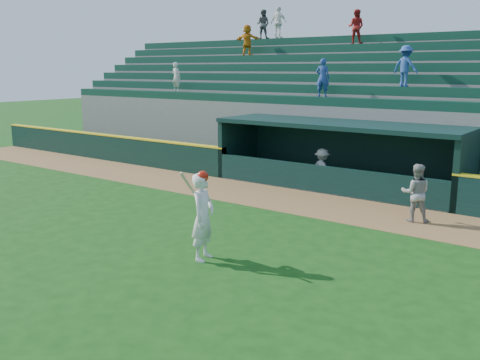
# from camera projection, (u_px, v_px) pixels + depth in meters

# --- Properties ---
(ground) EXTENTS (120.00, 120.00, 0.00)m
(ground) POSITION_uv_depth(u_px,v_px,m) (204.00, 238.00, 14.16)
(ground) COLOR #134010
(ground) RESTS_ON ground
(warning_track) EXTENTS (40.00, 3.00, 0.01)m
(warning_track) POSITION_uv_depth(u_px,v_px,m) (298.00, 202.00, 18.00)
(warning_track) COLOR brown
(warning_track) RESTS_ON ground
(field_wall_left) EXTENTS (15.50, 0.30, 1.20)m
(field_wall_left) POSITION_uv_depth(u_px,v_px,m) (101.00, 147.00, 26.35)
(field_wall_left) COLOR black
(field_wall_left) RESTS_ON ground
(wall_stripe_left) EXTENTS (15.50, 0.32, 0.06)m
(wall_stripe_left) POSITION_uv_depth(u_px,v_px,m) (101.00, 134.00, 26.22)
(wall_stripe_left) COLOR yellow
(wall_stripe_left) RESTS_ON field_wall_left
(dugout_player_front) EXTENTS (1.02, 0.92, 1.71)m
(dugout_player_front) POSITION_uv_depth(u_px,v_px,m) (416.00, 193.00, 15.52)
(dugout_player_front) COLOR gray
(dugout_player_front) RESTS_ON ground
(dugout_player_inside) EXTENTS (1.12, 0.85, 1.54)m
(dugout_player_inside) POSITION_uv_depth(u_px,v_px,m) (322.00, 170.00, 19.57)
(dugout_player_inside) COLOR #9F9F9A
(dugout_player_inside) RESTS_ON ground
(dugout) EXTENTS (9.40, 2.80, 2.46)m
(dugout) POSITION_uv_depth(u_px,v_px,m) (341.00, 151.00, 20.16)
(dugout) COLOR slate
(dugout) RESTS_ON ground
(stands) EXTENTS (34.50, 6.25, 7.62)m
(stands) POSITION_uv_depth(u_px,v_px,m) (389.00, 115.00, 23.51)
(stands) COLOR slate
(stands) RESTS_ON ground
(batter_at_plate) EXTENTS (0.66, 0.89, 2.13)m
(batter_at_plate) POSITION_uv_depth(u_px,v_px,m) (203.00, 216.00, 12.37)
(batter_at_plate) COLOR white
(batter_at_plate) RESTS_ON ground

